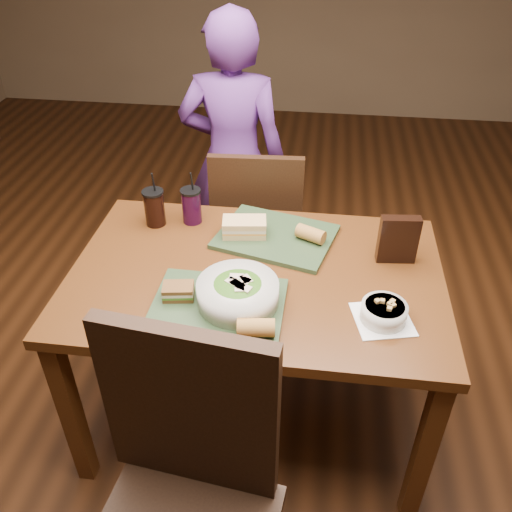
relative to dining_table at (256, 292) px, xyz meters
The scene contains 16 objects.
ground 0.66m from the dining_table, ahead, with size 6.00×6.00×0.00m, color #381C0B.
dining_table is the anchor object (origin of this frame).
chair_near 0.76m from the dining_table, 96.55° to the right, with size 0.51×0.51×1.06m.
chair_far 0.65m from the dining_table, 96.35° to the left, with size 0.43×0.43×0.93m.
diner 0.95m from the dining_table, 104.26° to the left, with size 0.53×0.35×1.44m, color #572973.
tray_near 0.25m from the dining_table, 115.23° to the right, with size 0.42×0.32×0.02m, color #293D22.
tray_far 0.24m from the dining_table, 77.80° to the left, with size 0.42×0.32×0.02m, color #293D22.
salad_bowl 0.24m from the dining_table, 100.22° to the right, with size 0.26×0.26×0.09m.
soup_bowl 0.48m from the dining_table, 24.20° to the right, with size 0.21×0.21×0.07m.
sandwich_near 0.32m from the dining_table, 140.83° to the right, with size 0.11×0.08×0.05m.
sandwich_far 0.26m from the dining_table, 109.02° to the left, with size 0.17×0.11×0.06m.
baguette_near 0.35m from the dining_table, 82.56° to the right, with size 0.06×0.06×0.11m, color #AD7533.
baguette_far 0.30m from the dining_table, 47.98° to the left, with size 0.05×0.05×0.11m, color #AD7533.
cup_cola 0.53m from the dining_table, 148.77° to the left, with size 0.08×0.08×0.23m.
cup_berry 0.45m from the dining_table, 134.55° to the left, with size 0.08×0.08×0.22m.
chip_bag 0.53m from the dining_table, 15.66° to the left, with size 0.14×0.04×0.18m, color black.
Camera 1 is at (0.19, -1.49, 1.90)m, focal length 38.00 mm.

